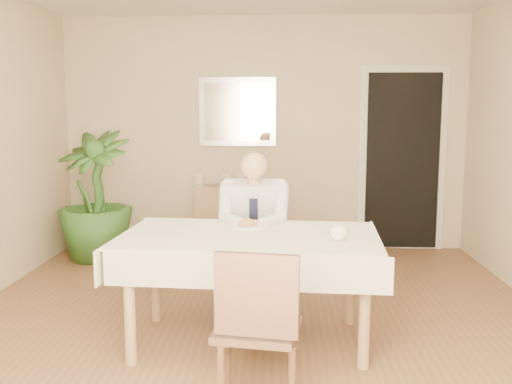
{
  "coord_description": "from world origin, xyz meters",
  "views": [
    {
      "loc": [
        0.18,
        -3.95,
        1.58
      ],
      "look_at": [
        0.0,
        0.35,
        0.95
      ],
      "focal_mm": 40.0,
      "sensor_mm": 36.0,
      "label": 1
    }
  ],
  "objects_px": {
    "chair_far": "(255,245)",
    "seated_man": "(253,225)",
    "potted_palm": "(95,196)",
    "dining_table": "(249,247)",
    "coffee_mug": "(339,233)",
    "sideboard": "(237,218)",
    "chair_near": "(257,322)"
  },
  "relations": [
    {
      "from": "dining_table",
      "to": "sideboard",
      "type": "xyz_separation_m",
      "value": [
        -0.28,
        2.57,
        -0.3
      ]
    },
    {
      "from": "dining_table",
      "to": "potted_palm",
      "type": "relative_size",
      "value": 1.31
    },
    {
      "from": "seated_man",
      "to": "coffee_mug",
      "type": "distance_m",
      "value": 0.94
    },
    {
      "from": "chair_near",
      "to": "coffee_mug",
      "type": "relative_size",
      "value": 7.74
    },
    {
      "from": "chair_far",
      "to": "potted_palm",
      "type": "distance_m",
      "value": 2.14
    },
    {
      "from": "dining_table",
      "to": "coffee_mug",
      "type": "xyz_separation_m",
      "value": [
        0.58,
        -0.15,
        0.13
      ]
    },
    {
      "from": "chair_near",
      "to": "dining_table",
      "type": "bearing_deg",
      "value": 104.69
    },
    {
      "from": "coffee_mug",
      "to": "sideboard",
      "type": "xyz_separation_m",
      "value": [
        -0.85,
        2.72,
        -0.43
      ]
    },
    {
      "from": "chair_far",
      "to": "seated_man",
      "type": "distance_m",
      "value": 0.36
    },
    {
      "from": "seated_man",
      "to": "potted_palm",
      "type": "relative_size",
      "value": 0.92
    },
    {
      "from": "sideboard",
      "to": "seated_man",
      "type": "bearing_deg",
      "value": -80.8
    },
    {
      "from": "potted_palm",
      "to": "seated_man",
      "type": "bearing_deg",
      "value": -41.33
    },
    {
      "from": "dining_table",
      "to": "chair_near",
      "type": "relative_size",
      "value": 2.01
    },
    {
      "from": "chair_far",
      "to": "chair_near",
      "type": "bearing_deg",
      "value": -84.92
    },
    {
      "from": "coffee_mug",
      "to": "potted_palm",
      "type": "xyz_separation_m",
      "value": [
        -2.31,
        2.27,
        -0.12
      ]
    },
    {
      "from": "coffee_mug",
      "to": "sideboard",
      "type": "bearing_deg",
      "value": 107.46
    },
    {
      "from": "dining_table",
      "to": "potted_palm",
      "type": "height_order",
      "value": "potted_palm"
    },
    {
      "from": "seated_man",
      "to": "chair_near",
      "type": "bearing_deg",
      "value": -86.6
    },
    {
      "from": "chair_far",
      "to": "potted_palm",
      "type": "xyz_separation_m",
      "value": [
        -1.73,
        1.24,
        0.21
      ]
    },
    {
      "from": "chair_far",
      "to": "coffee_mug",
      "type": "xyz_separation_m",
      "value": [
        0.58,
        -1.02,
        0.33
      ]
    },
    {
      "from": "seated_man",
      "to": "potted_palm",
      "type": "bearing_deg",
      "value": 138.67
    },
    {
      "from": "coffee_mug",
      "to": "chair_far",
      "type": "bearing_deg",
      "value": 119.39
    },
    {
      "from": "chair_far",
      "to": "seated_man",
      "type": "relative_size",
      "value": 0.67
    },
    {
      "from": "coffee_mug",
      "to": "seated_man",
      "type": "bearing_deg",
      "value": 127.86
    },
    {
      "from": "chair_far",
      "to": "seated_man",
      "type": "height_order",
      "value": "seated_man"
    },
    {
      "from": "dining_table",
      "to": "seated_man",
      "type": "bearing_deg",
      "value": 93.85
    },
    {
      "from": "sideboard",
      "to": "potted_palm",
      "type": "xyz_separation_m",
      "value": [
        -1.46,
        -0.45,
        0.31
      ]
    },
    {
      "from": "sideboard",
      "to": "potted_palm",
      "type": "relative_size",
      "value": 0.67
    },
    {
      "from": "seated_man",
      "to": "potted_palm",
      "type": "distance_m",
      "value": 2.31
    },
    {
      "from": "chair_far",
      "to": "coffee_mug",
      "type": "distance_m",
      "value": 1.22
    },
    {
      "from": "dining_table",
      "to": "sideboard",
      "type": "distance_m",
      "value": 2.6
    },
    {
      "from": "chair_far",
      "to": "sideboard",
      "type": "relative_size",
      "value": 0.92
    }
  ]
}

